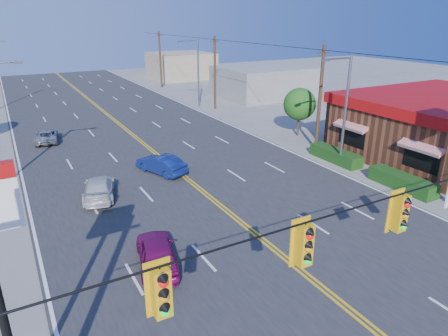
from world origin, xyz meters
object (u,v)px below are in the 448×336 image
kfc (445,126)px  car_magenta (157,254)px  car_silver (46,136)px  car_blue (161,165)px  car_white (99,189)px  signal_span (422,221)px

kfc → car_magenta: (-25.20, -3.58, -1.70)m
kfc → car_silver: size_ratio=4.10×
car_blue → car_silver: bearing=-83.7°
car_blue → car_silver: (-6.13, 12.00, -0.11)m
car_blue → car_white: 5.16m
signal_span → kfc: 23.47m
car_blue → signal_span: bearing=72.2°
signal_span → car_silver: signal_span is taller
signal_span → car_magenta: bearing=121.6°
signal_span → car_white: (-5.74, 16.94, -4.26)m
kfc → car_blue: kfc is taller
signal_span → kfc: signal_span is taller
signal_span → car_magenta: 10.74m
car_white → car_blue: bearing=-141.2°
car_magenta → car_blue: size_ratio=1.00×
car_magenta → car_white: car_magenta is taller
kfc → car_blue: (-21.01, 6.96, -1.72)m
car_magenta → car_white: 8.54m
kfc → car_white: 26.29m
kfc → car_blue: 22.20m
signal_span → car_white: 18.39m
signal_span → car_white: bearing=108.7°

